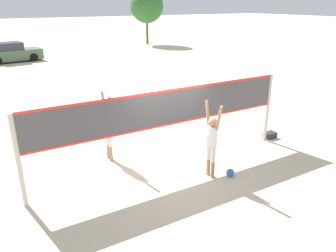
% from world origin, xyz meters
% --- Properties ---
extents(ground_plane, '(200.00, 200.00, 0.00)m').
position_xyz_m(ground_plane, '(0.00, 0.00, 0.00)').
color(ground_plane, beige).
extents(volleyball_net, '(7.96, 0.11, 2.32)m').
position_xyz_m(volleyball_net, '(0.00, 0.00, 1.65)').
color(volleyball_net, beige).
rests_on(volleyball_net, ground_plane).
extents(player_spiker, '(0.28, 0.70, 2.13)m').
position_xyz_m(player_spiker, '(0.73, -1.08, 1.12)').
color(player_spiker, tan).
rests_on(player_spiker, ground_plane).
extents(player_blocker, '(0.28, 0.70, 2.10)m').
position_xyz_m(player_blocker, '(-1.30, 1.31, 1.10)').
color(player_blocker, tan).
rests_on(player_blocker, ground_plane).
extents(volleyball, '(0.23, 0.23, 0.23)m').
position_xyz_m(volleyball, '(1.20, -1.38, 0.11)').
color(volleyball, blue).
rests_on(volleyball, ground_plane).
extents(gear_bag, '(0.43, 0.30, 0.21)m').
position_xyz_m(gear_bag, '(4.24, 0.05, 0.10)').
color(gear_bag, '#2D2D33').
rests_on(gear_bag, ground_plane).
extents(parked_car_near, '(4.59, 2.47, 1.54)m').
position_xyz_m(parked_car_near, '(-1.75, 21.89, 0.68)').
color(parked_car_near, '#4C6B4C').
rests_on(parked_car_near, ground_plane).
extents(tree_left_cluster, '(3.65, 3.65, 5.93)m').
position_xyz_m(tree_left_cluster, '(12.97, 26.82, 4.09)').
color(tree_left_cluster, brown).
rests_on(tree_left_cluster, ground_plane).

